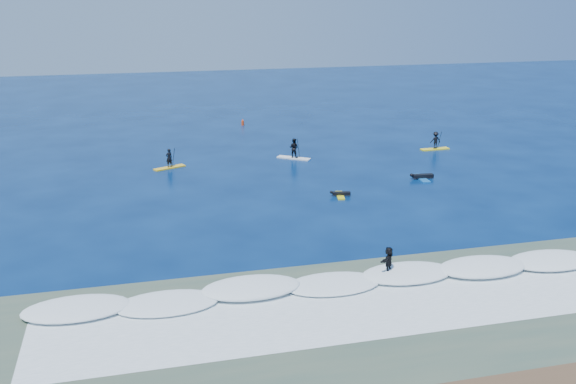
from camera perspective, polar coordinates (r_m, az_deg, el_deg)
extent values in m
plane|color=#03183F|center=(41.59, 3.62, -1.96)|extent=(160.00, 160.00, 0.00)
cube|color=#394D3F|center=(29.67, 11.94, -10.66)|extent=(90.00, 13.00, 0.01)
cube|color=white|center=(32.91, 8.92, -7.56)|extent=(40.00, 6.00, 0.30)
cube|color=silver|center=(30.46, 11.11, -9.83)|extent=(34.00, 5.00, 0.02)
cube|color=yellow|center=(53.12, -10.48, 2.14)|extent=(2.69, 1.70, 0.09)
imported|color=black|center=(52.91, -10.53, 2.99)|extent=(0.66, 0.56, 1.53)
cylinder|color=black|center=(53.11, -10.15, 3.00)|extent=(0.29, 0.57, 1.78)
cube|color=black|center=(53.32, -10.10, 2.13)|extent=(0.11, 0.03, 0.27)
cube|color=white|center=(55.25, 0.52, 3.04)|extent=(2.77, 2.34, 0.10)
imported|color=black|center=(55.04, 0.52, 3.93)|extent=(1.03, 1.00, 1.68)
cylinder|color=black|center=(54.89, 0.94, 3.83)|extent=(0.44, 0.56, 1.96)
cube|color=black|center=(55.12, 0.94, 2.89)|extent=(0.12, 0.03, 0.29)
cube|color=yellow|center=(59.99, 12.91, 3.75)|extent=(2.72, 0.80, 0.09)
imported|color=black|center=(59.81, 12.97, 4.51)|extent=(1.03, 0.62, 1.55)
cylinder|color=black|center=(60.02, 13.30, 4.48)|extent=(0.07, 0.62, 1.80)
cube|color=black|center=(60.21, 13.24, 3.69)|extent=(0.11, 0.03, 0.27)
cube|color=yellow|center=(45.24, 4.65, -0.31)|extent=(0.86, 1.89, 0.09)
cube|color=black|center=(45.20, 4.76, -0.13)|extent=(1.30, 0.59, 0.21)
sphere|color=black|center=(45.10, 3.86, -0.04)|extent=(0.21, 0.21, 0.21)
cube|color=#165EA8|center=(50.28, 11.77, 1.21)|extent=(0.80, 2.38, 0.11)
cube|color=black|center=(50.27, 11.90, 1.43)|extent=(1.64, 0.54, 0.27)
sphere|color=black|center=(49.92, 10.93, 1.50)|extent=(0.27, 0.27, 0.27)
cube|color=silver|center=(32.96, 8.86, -7.13)|extent=(1.83, 1.83, 0.11)
imported|color=black|center=(32.66, 8.92, -5.95)|extent=(1.18, 1.18, 1.36)
cylinder|color=red|center=(69.39, -4.05, 6.13)|extent=(0.30, 0.30, 0.48)
cone|color=red|center=(69.32, -4.06, 6.42)|extent=(0.21, 0.21, 0.23)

